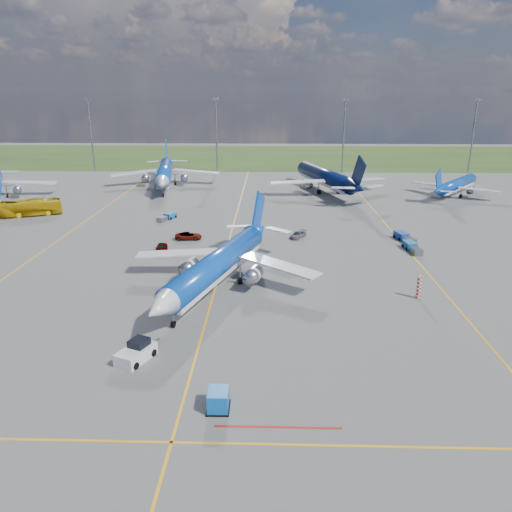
{
  "coord_description": "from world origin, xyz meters",
  "views": [
    {
      "loc": [
        7.25,
        -50.76,
        25.03
      ],
      "look_at": [
        5.38,
        12.35,
        4.0
      ],
      "focal_mm": 35.0,
      "sensor_mm": 36.0,
      "label": 1
    }
  ],
  "objects_px": {
    "service_car_b": "(188,236)",
    "baggage_tug_c": "(167,217)",
    "service_car_a": "(161,248)",
    "apron_bus": "(31,208)",
    "bg_jet_ne": "(456,195)",
    "service_car_c": "(298,235)",
    "pushback_tug": "(137,352)",
    "baggage_tug_e": "(404,237)",
    "baggage_tug_w": "(412,247)",
    "bg_jet_nnw": "(165,187)",
    "main_airliner": "(218,288)",
    "warning_post": "(419,287)",
    "bg_jet_n": "(324,192)",
    "uld_container": "(218,400)"
  },
  "relations": [
    {
      "from": "baggage_tug_c",
      "to": "service_car_a",
      "type": "bearing_deg",
      "value": -58.47
    },
    {
      "from": "bg_jet_ne",
      "to": "service_car_c",
      "type": "distance_m",
      "value": 57.25
    },
    {
      "from": "bg_jet_n",
      "to": "apron_bus",
      "type": "height_order",
      "value": "bg_jet_n"
    },
    {
      "from": "main_airliner",
      "to": "baggage_tug_w",
      "type": "distance_m",
      "value": 34.61
    },
    {
      "from": "warning_post",
      "to": "baggage_tug_w",
      "type": "height_order",
      "value": "warning_post"
    },
    {
      "from": "uld_container",
      "to": "apron_bus",
      "type": "xyz_separation_m",
      "value": [
        -45.95,
        65.47,
        0.87
      ]
    },
    {
      "from": "pushback_tug",
      "to": "baggage_tug_e",
      "type": "height_order",
      "value": "pushback_tug"
    },
    {
      "from": "main_airliner",
      "to": "baggage_tug_w",
      "type": "relative_size",
      "value": 6.6
    },
    {
      "from": "baggage_tug_c",
      "to": "service_car_b",
      "type": "bearing_deg",
      "value": -42.29
    },
    {
      "from": "bg_jet_nnw",
      "to": "main_airliner",
      "type": "distance_m",
      "value": 76.09
    },
    {
      "from": "bg_jet_nnw",
      "to": "bg_jet_ne",
      "type": "distance_m",
      "value": 75.89
    },
    {
      "from": "bg_jet_n",
      "to": "bg_jet_ne",
      "type": "distance_m",
      "value": 32.77
    },
    {
      "from": "main_airliner",
      "to": "pushback_tug",
      "type": "height_order",
      "value": "main_airliner"
    },
    {
      "from": "pushback_tug",
      "to": "service_car_b",
      "type": "relative_size",
      "value": 1.25
    },
    {
      "from": "uld_container",
      "to": "service_car_c",
      "type": "xyz_separation_m",
      "value": [
        9.13,
        50.64,
        -0.27
      ]
    },
    {
      "from": "pushback_tug",
      "to": "service_car_a",
      "type": "height_order",
      "value": "pushback_tug"
    },
    {
      "from": "bg_jet_ne",
      "to": "uld_container",
      "type": "xyz_separation_m",
      "value": [
        -50.69,
        -90.01,
        0.85
      ]
    },
    {
      "from": "uld_container",
      "to": "service_car_a",
      "type": "distance_m",
      "value": 43.68
    },
    {
      "from": "pushback_tug",
      "to": "apron_bus",
      "type": "relative_size",
      "value": 0.47
    },
    {
      "from": "baggage_tug_c",
      "to": "uld_container",
      "type": "bearing_deg",
      "value": -52.22
    },
    {
      "from": "pushback_tug",
      "to": "service_car_c",
      "type": "distance_m",
      "value": 46.56
    },
    {
      "from": "service_car_b",
      "to": "baggage_tug_e",
      "type": "relative_size",
      "value": 0.81
    },
    {
      "from": "baggage_tug_c",
      "to": "baggage_tug_e",
      "type": "xyz_separation_m",
      "value": [
        44.42,
        -13.82,
        0.03
      ]
    },
    {
      "from": "bg_jet_nnw",
      "to": "apron_bus",
      "type": "bearing_deg",
      "value": -131.47
    },
    {
      "from": "pushback_tug",
      "to": "apron_bus",
      "type": "distance_m",
      "value": 68.76
    },
    {
      "from": "bg_jet_ne",
      "to": "main_airliner",
      "type": "relative_size",
      "value": 0.81
    },
    {
      "from": "bg_jet_ne",
      "to": "uld_container",
      "type": "relative_size",
      "value": 14.26
    },
    {
      "from": "service_car_a",
      "to": "warning_post",
      "type": "bearing_deg",
      "value": -28.13
    },
    {
      "from": "bg_jet_nnw",
      "to": "uld_container",
      "type": "bearing_deg",
      "value": -85.38
    },
    {
      "from": "apron_bus",
      "to": "service_car_c",
      "type": "distance_m",
      "value": 57.06
    },
    {
      "from": "warning_post",
      "to": "apron_bus",
      "type": "bearing_deg",
      "value": 148.76
    },
    {
      "from": "service_car_a",
      "to": "service_car_c",
      "type": "height_order",
      "value": "service_car_a"
    },
    {
      "from": "main_airliner",
      "to": "apron_bus",
      "type": "bearing_deg",
      "value": 155.82
    },
    {
      "from": "main_airliner",
      "to": "baggage_tug_c",
      "type": "distance_m",
      "value": 39.25
    },
    {
      "from": "warning_post",
      "to": "apron_bus",
      "type": "distance_m",
      "value": 80.53
    },
    {
      "from": "baggage_tug_w",
      "to": "service_car_a",
      "type": "bearing_deg",
      "value": 176.14
    },
    {
      "from": "main_airliner",
      "to": "service_car_a",
      "type": "height_order",
      "value": "main_airliner"
    },
    {
      "from": "bg_jet_ne",
      "to": "baggage_tug_e",
      "type": "bearing_deg",
      "value": 98.61
    },
    {
      "from": "bg_jet_nnw",
      "to": "uld_container",
      "type": "xyz_separation_m",
      "value": [
        24.62,
        -99.38,
        0.85
      ]
    },
    {
      "from": "bg_jet_n",
      "to": "uld_container",
      "type": "bearing_deg",
      "value": 62.0
    },
    {
      "from": "service_car_a",
      "to": "baggage_tug_w",
      "type": "relative_size",
      "value": 0.74
    },
    {
      "from": "service_car_a",
      "to": "apron_bus",
      "type": "bearing_deg",
      "value": 141.48
    },
    {
      "from": "warning_post",
      "to": "service_car_b",
      "type": "bearing_deg",
      "value": 142.72
    },
    {
      "from": "bg_jet_nnw",
      "to": "apron_bus",
      "type": "distance_m",
      "value": 40.1
    },
    {
      "from": "warning_post",
      "to": "baggage_tug_w",
      "type": "bearing_deg",
      "value": 77.18
    },
    {
      "from": "pushback_tug",
      "to": "service_car_b",
      "type": "height_order",
      "value": "pushback_tug"
    },
    {
      "from": "service_car_c",
      "to": "baggage_tug_w",
      "type": "relative_size",
      "value": 0.7
    },
    {
      "from": "service_car_b",
      "to": "baggage_tug_c",
      "type": "bearing_deg",
      "value": 21.5
    },
    {
      "from": "baggage_tug_c",
      "to": "bg_jet_ne",
      "type": "bearing_deg",
      "value": 44.57
    },
    {
      "from": "bg_jet_ne",
      "to": "service_car_a",
      "type": "bearing_deg",
      "value": 75.23
    }
  ]
}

